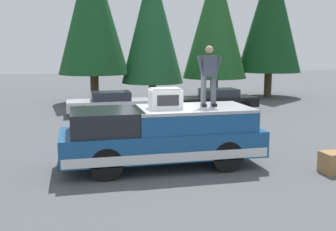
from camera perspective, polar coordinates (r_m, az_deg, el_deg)
The scene contains 11 objects.
ground_plane at distance 11.20m, azimuth -0.77°, elevation -7.40°, with size 90.00×90.00×0.00m, color #4C4F51.
pickup_truck at distance 11.09m, azimuth -0.89°, elevation -2.90°, with size 2.01×5.54×1.65m.
compressor_unit at distance 10.83m, azimuth -0.38°, elevation 2.45°, with size 0.65×0.84×0.56m.
person_on_truck_bed at distance 11.27m, azimuth 5.84°, elevation 5.87°, with size 0.29×0.72×1.69m.
parked_car_black at distance 21.38m, azimuth 7.05°, elevation 2.24°, with size 1.64×4.10×1.16m.
parked_car_silver at distance 20.08m, azimuth -8.34°, elevation 1.74°, with size 1.64×4.10×1.16m.
wooden_crate at distance 11.50m, azimuth 22.42°, elevation -6.23°, with size 0.56×0.56×0.56m, color olive.
conifer_far_left at distance 28.32m, azimuth 14.43°, elevation 13.89°, with size 4.21×4.21×9.47m.
conifer_left at distance 27.09m, azimuth 6.75°, elevation 13.40°, with size 4.21×4.21×8.96m.
conifer_center_left at distance 25.10m, azimuth -2.28°, elevation 13.05°, with size 3.83×3.83×8.49m.
conifer_center_right at distance 24.74m, azimuth -10.74°, elevation 14.65°, with size 4.18×4.18×9.37m.
Camera 1 is at (-10.47, 2.30, 3.26)m, focal length 42.78 mm.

